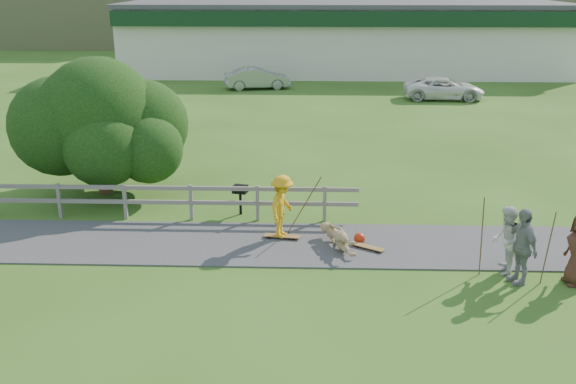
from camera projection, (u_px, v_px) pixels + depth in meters
The scene contains 18 objects.
ground at pixel (248, 268), 16.19m from camera, with size 260.00×260.00×0.00m, color #2E4F16.
path at pixel (253, 243), 17.60m from camera, with size 34.00×3.00×0.04m, color #363538.
fence at pixel (104, 196), 19.23m from camera, with size 15.05×0.10×1.10m.
strip_mall at pixel (343, 37), 48.29m from camera, with size 32.50×10.75×5.10m.
skater_rider at pixel (282, 210), 17.64m from camera, with size 1.14×0.66×1.77m, color gold.
skater_fallen at pixel (338, 237), 17.24m from camera, with size 1.77×0.42×0.65m, color tan.
spectator_a at pixel (506, 240), 15.68m from camera, with size 0.84×0.65×1.72m, color silver.
spectator_b at pixel (522, 246), 15.13m from camera, with size 1.10×0.46×1.89m, color gray.
car_silver at pixel (257, 78), 41.24m from camera, with size 1.45×4.16×1.37m, color gray.
car_white at pixel (444, 88), 37.79m from camera, with size 2.16×4.68×1.30m, color white.
tree at pixel (102, 145), 21.21m from camera, with size 6.16×6.16×3.34m, color black, non-canonical shape.
bbq at pixel (240, 200), 19.66m from camera, with size 0.43×0.33×0.93m, color black, non-canonical shape.
longboard_rider at pixel (282, 237), 17.91m from camera, with size 1.01×0.25×0.11m, color brown, non-canonical shape.
longboard_fallen at pixel (368, 248), 17.21m from camera, with size 0.91×0.22×0.10m, color brown, non-canonical shape.
helmet at pixel (359, 238), 17.61m from camera, with size 0.31×0.31×0.31m, color #AB280F.
pole_rider at pixel (304, 202), 17.97m from camera, with size 0.03×0.03×1.96m, color brown.
pole_spec_left at pixel (482, 237), 15.51m from camera, with size 0.03×0.03×2.02m, color brown.
pole_spec_right at pixel (548, 248), 15.06m from camera, with size 0.03×0.03×1.85m, color brown.
Camera 1 is at (1.52, -14.67, 7.03)m, focal length 40.00 mm.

